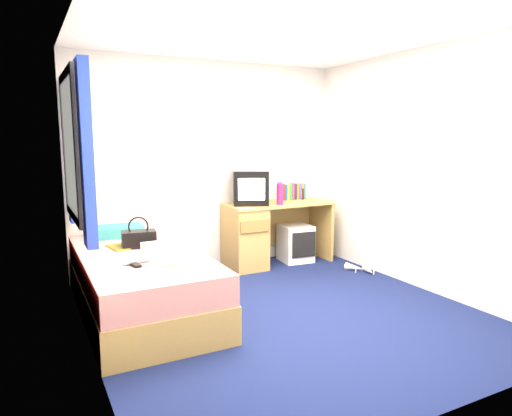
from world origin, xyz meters
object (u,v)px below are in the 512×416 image
aerosol_can (265,196)px  colour_swatch_fan (173,265)px  remote_control (134,265)px  crt_tv (251,188)px  pink_water_bottle (280,194)px  white_heels (362,269)px  pillow (118,231)px  handbag (139,238)px  magazine (122,247)px  bed (141,283)px  vcr (251,167)px  towel (162,249)px  storage_cube (296,243)px  water_bottle (137,259)px  picture_frame (301,194)px  desk (257,232)px

aerosol_can → colour_swatch_fan: (-1.60, -1.46, -0.28)m
colour_swatch_fan → remote_control: remote_control is taller
crt_tv → pink_water_bottle: crt_tv is taller
pink_water_bottle → white_heels: size_ratio=0.61×
pillow → handbag: 0.57m
aerosol_can → magazine: (-1.83, -0.65, -0.28)m
bed → colour_swatch_fan: size_ratio=9.09×
crt_tv → white_heels: crt_tv is taller
vcr → towel: 1.79m
towel → colour_swatch_fan: bearing=-93.0°
storage_cube → towel: size_ratio=1.54×
pillow → colour_swatch_fan: pillow is taller
water_bottle → white_heels: 2.70m
picture_frame → water_bottle: bearing=-140.9°
bed → handbag: size_ratio=6.26×
storage_cube → picture_frame: picture_frame is taller
storage_cube → water_bottle: water_bottle is taller
storage_cube → handbag: size_ratio=1.42×
pillow → water_bottle: pillow is taller
aerosol_can → bed: bearing=-152.0°
vcr → water_bottle: vcr is taller
handbag → remote_control: bearing=-99.0°
white_heels → colour_swatch_fan: bearing=-166.2°
towel → pink_water_bottle: bearing=26.8°
desk → magazine: (-1.69, -0.59, 0.14)m
storage_cube → remote_control: 2.57m
magazine → picture_frame: bearing=16.7°
pink_water_bottle → white_heels: (0.72, -0.63, -0.83)m
desk → white_heels: bearing=-40.9°
bed → colour_swatch_fan: bearing=-76.4°
crt_tv → pink_water_bottle: size_ratio=2.13×
vcr → white_heels: (1.02, -0.81, -1.15)m
pillow → remote_control: bearing=-94.5°
vcr → colour_swatch_fan: vcr is taller
water_bottle → white_heels: bearing=8.2°
pillow → desk: size_ratio=0.37×
desk → picture_frame: picture_frame is taller
pillow → pink_water_bottle: 1.87m
remote_control → white_heels: 2.74m
bed → pink_water_bottle: 2.01m
desk → pink_water_bottle: pink_water_bottle is taller
aerosol_can → colour_swatch_fan: 2.18m
desk → pink_water_bottle: bearing=-40.1°
pillow → aerosol_can: 1.79m
desk → pink_water_bottle: 0.54m
vcr → water_bottle: bearing=-116.5°
storage_cube → colour_swatch_fan: bearing=-140.2°
water_bottle → bed: bearing=72.7°
crt_tv → vcr: bearing=90.0°
pillow → handbag: size_ratio=1.52×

